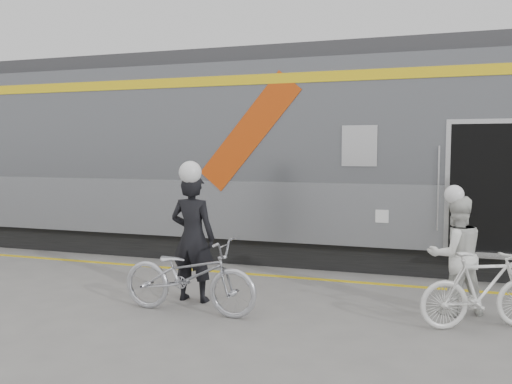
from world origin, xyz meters
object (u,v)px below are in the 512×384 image
at_px(man, 193,237).
at_px(bicycle_left, 189,275).
at_px(bicycle_right, 483,290).
at_px(woman, 456,255).

relative_size(man, bicycle_left, 0.95).
height_order(bicycle_left, bicycle_right, bicycle_left).
relative_size(man, woman, 1.17).
distance_m(man, bicycle_left, 0.72).
bearing_deg(bicycle_left, bicycle_right, -79.61).
bearing_deg(bicycle_left, man, 22.07).
distance_m(bicycle_left, woman, 3.56).
relative_size(bicycle_left, woman, 1.23).
bearing_deg(woman, bicycle_left, -6.69).
xyz_separation_m(bicycle_left, bicycle_right, (3.68, 0.54, -0.03)).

